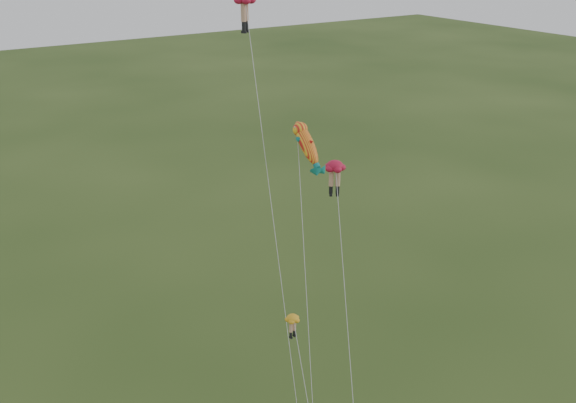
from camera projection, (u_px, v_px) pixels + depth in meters
legs_kite_red_high at (246, 11)px, 36.52m from camera, size 3.68×11.20×23.76m
legs_kite_red_mid at (335, 174)px, 38.22m from camera, size 5.38×9.66×14.36m
legs_kite_yellow at (295, 335)px, 32.02m from camera, size 0.99×4.37×9.32m
fish_kite at (306, 145)px, 35.99m from camera, size 4.10×7.72×17.29m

